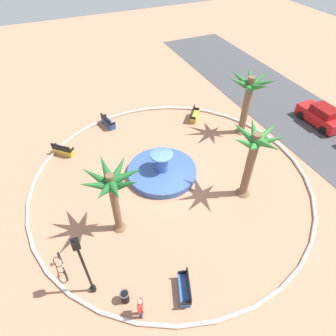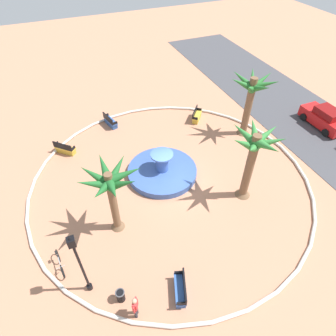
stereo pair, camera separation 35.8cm
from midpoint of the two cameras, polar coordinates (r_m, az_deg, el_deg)
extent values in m
plane|color=tan|center=(19.84, 0.00, -2.51)|extent=(80.00, 80.00, 0.00)
torus|color=silver|center=(19.77, 0.00, -2.30)|extent=(18.74, 18.74, 0.20)
cube|color=#424247|center=(27.17, 27.77, 6.28)|extent=(48.00, 8.00, 0.03)
cylinder|color=#38569E|center=(20.16, -1.69, -0.71)|extent=(4.79, 4.79, 0.45)
cylinder|color=#236093|center=(20.19, -1.69, -0.78)|extent=(4.22, 4.22, 0.34)
cylinder|color=#38569E|center=(19.58, -1.74, 1.09)|extent=(0.86, 0.86, 1.25)
cylinder|color=#3D5FAD|center=(19.13, -1.78, 2.62)|extent=(1.53, 1.53, 0.12)
cylinder|color=brown|center=(15.93, -11.01, -6.97)|extent=(0.43, 0.43, 4.33)
cone|color=brown|center=(17.42, -10.17, -11.01)|extent=(0.82, 0.82, 0.50)
cone|color=#1E6028|center=(13.99, -11.15, -4.34)|extent=(1.80, 0.57, 1.07)
cone|color=#1E6028|center=(14.39, -9.28, -3.26)|extent=(1.58, 1.69, 1.34)
cone|color=#1E6028|center=(14.56, -8.84, -1.38)|extent=(0.76, 1.85, 1.00)
cone|color=#1E6028|center=(15.05, -10.40, -0.41)|extent=(1.63, 1.69, 1.19)
cone|color=#1E6028|center=(15.12, -12.91, -0.04)|extent=(1.81, 0.61, 0.99)
cone|color=#1E6028|center=(14.96, -14.54, -1.74)|extent=(1.62, 1.69, 1.24)
cone|color=#1E6028|center=(14.61, -14.76, -3.32)|extent=(0.60, 1.78, 1.30)
cone|color=#1E6028|center=(14.12, -13.11, -4.55)|extent=(1.77, 1.52, 1.17)
cylinder|color=brown|center=(23.53, 14.66, 11.66)|extent=(0.55, 0.55, 4.82)
cone|color=brown|center=(24.69, 13.79, 7.40)|extent=(1.04, 1.04, 0.50)
cone|color=#28702D|center=(22.07, 16.92, 14.99)|extent=(1.93, 0.65, 1.33)
cone|color=#28702D|center=(22.57, 17.81, 15.64)|extent=(1.69, 1.81, 1.21)
cone|color=#28702D|center=(23.17, 17.09, 16.37)|extent=(0.85, 1.97, 1.30)
cone|color=#28702D|center=(23.34, 15.39, 16.85)|extent=(1.92, 1.44, 1.34)
cone|color=#28702D|center=(22.87, 13.65, 16.72)|extent=(1.95, 1.41, 1.28)
cone|color=#28702D|center=(22.31, 13.52, 15.98)|extent=(1.08, 1.98, 1.32)
cone|color=#28702D|center=(21.93, 15.04, 15.00)|extent=(1.65, 1.78, 1.43)
cylinder|color=brown|center=(17.98, 15.18, 0.31)|extent=(0.51, 0.51, 4.78)
cone|color=brown|center=(19.46, 14.04, -4.32)|extent=(0.98, 0.98, 0.50)
cone|color=#337F38|center=(16.24, 18.41, 4.30)|extent=(1.80, 0.76, 0.97)
cone|color=#337F38|center=(16.84, 18.98, 5.17)|extent=(1.42, 1.76, 1.17)
cone|color=#337F38|center=(17.21, 18.20, 6.60)|extent=(0.93, 1.83, 1.05)
cone|color=#337F38|center=(17.26, 15.98, 7.41)|extent=(1.82, 1.22, 0.99)
cone|color=#337F38|center=(16.93, 14.24, 6.77)|extent=(1.82, 1.21, 1.09)
cone|color=#337F38|center=(16.42, 14.27, 4.85)|extent=(0.75, 1.76, 1.33)
cone|color=#337F38|center=(16.17, 15.79, 3.93)|extent=(1.53, 1.68, 1.29)
cube|color=#335BA8|center=(15.07, 2.46, -22.63)|extent=(1.68, 1.01, 0.12)
cube|color=black|center=(14.82, 3.37, -22.08)|extent=(1.53, 0.61, 0.50)
cube|color=#2B4E8F|center=(15.31, 2.43, -23.03)|extent=(1.54, 0.93, 0.39)
cube|color=black|center=(14.66, 2.83, -25.07)|extent=(0.23, 0.45, 0.24)
cube|color=black|center=(15.27, 2.15, -19.86)|extent=(0.23, 0.45, 0.24)
cube|color=gold|center=(23.03, -20.31, 3.43)|extent=(1.46, 1.51, 0.12)
cube|color=black|center=(22.74, -20.79, 3.69)|extent=(1.16, 1.22, 0.50)
cube|color=gold|center=(23.19, -20.16, 2.95)|extent=(1.34, 1.39, 0.39)
cube|color=black|center=(23.38, -21.87, 4.05)|extent=(0.38, 0.37, 0.24)
cube|color=black|center=(22.53, -18.87, 3.33)|extent=(0.38, 0.37, 0.24)
cube|color=gold|center=(25.50, 4.90, 10.38)|extent=(1.55, 1.41, 0.12)
cube|color=black|center=(25.37, 4.47, 11.02)|extent=(1.28, 1.09, 0.50)
cube|color=gold|center=(25.64, 4.87, 9.90)|extent=(1.42, 1.30, 0.39)
cube|color=black|center=(26.05, 5.28, 11.49)|extent=(0.35, 0.40, 0.24)
cube|color=black|center=(24.80, 4.55, 9.75)|extent=(0.35, 0.40, 0.24)
cube|color=#335BA8|center=(25.10, -12.05, 8.93)|extent=(1.67, 0.89, 0.12)
cube|color=black|center=(24.86, -12.57, 9.32)|extent=(1.57, 0.48, 0.50)
cube|color=#2B4E8F|center=(25.24, -11.97, 8.45)|extent=(1.54, 0.82, 0.39)
cube|color=black|center=(25.60, -12.93, 9.89)|extent=(0.19, 0.46, 0.24)
cube|color=black|center=(24.45, -11.23, 8.46)|extent=(0.19, 0.46, 0.24)
cylinder|color=black|center=(14.29, -16.54, -18.83)|extent=(0.12, 0.12, 3.91)
cylinder|color=black|center=(15.86, -15.17, -21.95)|extent=(0.28, 0.28, 0.30)
cube|color=black|center=(12.48, -18.55, -14.03)|extent=(0.32, 0.32, 0.44)
sphere|color=#F2EDCC|center=(12.48, -18.55, -14.03)|extent=(0.22, 0.22, 0.22)
cone|color=black|center=(12.25, -18.84, -13.30)|extent=(0.20, 0.20, 0.18)
cylinder|color=black|center=(15.18, -9.22, -23.78)|extent=(0.40, 0.40, 0.70)
torus|color=#4C4C51|center=(14.86, -9.38, -23.25)|extent=(0.46, 0.46, 0.06)
torus|color=black|center=(16.38, -20.17, -19.00)|extent=(0.72, 0.13, 0.72)
torus|color=black|center=(16.93, -21.04, -16.25)|extent=(0.72, 0.13, 0.72)
cylinder|color=#99999E|center=(16.45, -20.82, -17.19)|extent=(0.95, 0.15, 0.05)
cylinder|color=#99999E|center=(16.53, -21.25, -15.96)|extent=(0.04, 0.04, 0.30)
cube|color=black|center=(16.39, -21.41, -15.65)|extent=(0.21, 0.12, 0.06)
cylinder|color=#99999E|center=(16.10, -20.54, -18.22)|extent=(0.07, 0.44, 0.03)
cylinder|color=#33333D|center=(14.73, -6.14, -26.66)|extent=(0.14, 0.14, 0.83)
cylinder|color=#33333D|center=(14.79, -6.02, -26.02)|extent=(0.14, 0.14, 0.83)
cube|color=red|center=(14.12, -6.31, -25.35)|extent=(0.39, 0.34, 0.56)
sphere|color=tan|center=(13.75, -6.44, -24.73)|extent=(0.22, 0.22, 0.22)
cylinder|color=red|center=(14.04, -6.47, -26.18)|extent=(0.09, 0.09, 0.53)
cylinder|color=red|center=(14.20, -6.14, -24.53)|extent=(0.09, 0.09, 0.53)
cube|color=red|center=(27.84, 27.41, 8.90)|extent=(4.03, 1.77, 0.90)
cube|color=maroon|center=(27.40, 28.19, 9.92)|extent=(2.02, 1.48, 0.60)
cube|color=#333D47|center=(27.88, 26.84, 10.79)|extent=(0.31, 1.36, 0.51)
cylinder|color=black|center=(28.02, 24.29, 9.46)|extent=(0.64, 0.23, 0.64)
cylinder|color=black|center=(29.22, 26.66, 10.04)|extent=(0.64, 0.23, 0.64)
cylinder|color=black|center=(26.80, 27.79, 6.57)|extent=(0.64, 0.23, 0.64)
camera|label=1|loc=(0.18, -90.53, -0.50)|focal=30.96mm
camera|label=2|loc=(0.18, 89.47, 0.50)|focal=30.96mm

